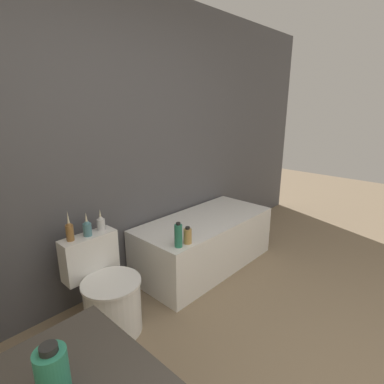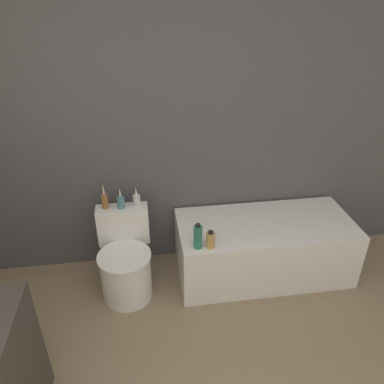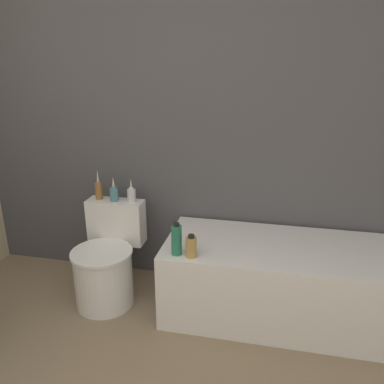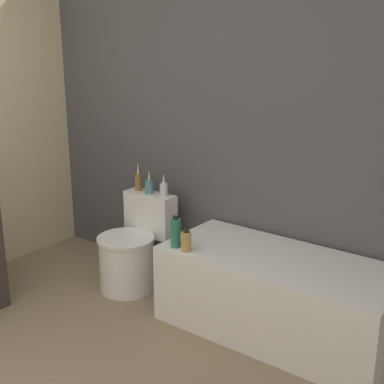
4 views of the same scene
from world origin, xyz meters
name	(u,v)px [view 4 (image 4 of 4)]	position (x,y,z in m)	size (l,w,h in m)	color
wall_back_tiled	(208,115)	(0.00, 2.17, 1.30)	(6.40, 0.06, 2.60)	#4C4C51
bathtub	(277,295)	(0.83, 1.78, 0.27)	(1.50, 0.68, 0.52)	white
toilet	(132,251)	(-0.37, 1.71, 0.28)	(0.43, 0.57, 0.69)	white
vase_gold	(138,181)	(-0.50, 1.94, 0.77)	(0.06, 0.06, 0.23)	olive
vase_silver	(149,185)	(-0.37, 1.92, 0.76)	(0.06, 0.06, 0.19)	teal
vase_bronze	(164,188)	(-0.24, 1.94, 0.75)	(0.06, 0.06, 0.17)	silver
shampoo_bottle_tall	(176,233)	(0.20, 1.53, 0.62)	(0.07, 0.07, 0.21)	#267259
shampoo_bottle_short	(186,241)	(0.30, 1.52, 0.59)	(0.07, 0.07, 0.15)	tan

